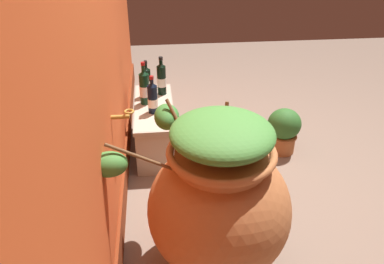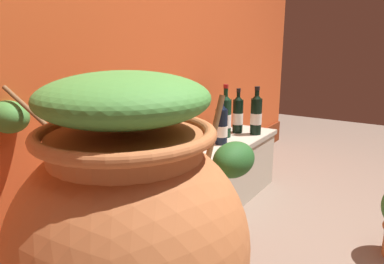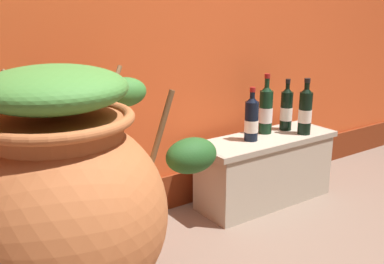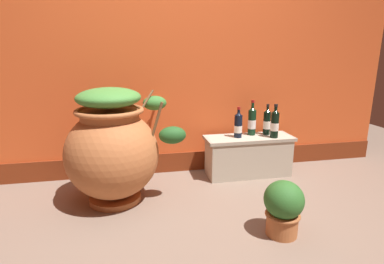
# 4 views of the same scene
# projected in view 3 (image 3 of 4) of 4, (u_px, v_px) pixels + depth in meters

# --- Properties ---
(terracotta_urn) EXTENTS (0.92, 0.95, 0.91)m
(terracotta_urn) POSITION_uv_depth(u_px,v_px,m) (65.00, 200.00, 1.53)
(terracotta_urn) COLOR #B26638
(terracotta_urn) RESTS_ON ground_plane
(stone_ledge) EXTENTS (0.84, 0.30, 0.38)m
(stone_ledge) POSITION_uv_depth(u_px,v_px,m) (265.00, 167.00, 2.51)
(stone_ledge) COLOR #B2A893
(stone_ledge) RESTS_ON ground_plane
(wine_bottle_left) EXTENTS (0.07, 0.07, 0.30)m
(wine_bottle_left) POSITION_uv_depth(u_px,v_px,m) (286.00, 108.00, 2.57)
(wine_bottle_left) COLOR black
(wine_bottle_left) RESTS_ON stone_ledge
(wine_bottle_middle) EXTENTS (0.07, 0.07, 0.32)m
(wine_bottle_middle) POSITION_uv_depth(u_px,v_px,m) (305.00, 110.00, 2.48)
(wine_bottle_middle) COLOR black
(wine_bottle_middle) RESTS_ON stone_ledge
(wine_bottle_right) EXTENTS (0.08, 0.08, 0.34)m
(wine_bottle_right) POSITION_uv_depth(u_px,v_px,m) (266.00, 109.00, 2.50)
(wine_bottle_right) COLOR black
(wine_bottle_right) RESTS_ON stone_ledge
(wine_bottle_back) EXTENTS (0.08, 0.08, 0.29)m
(wine_bottle_back) POSITION_uv_depth(u_px,v_px,m) (252.00, 118.00, 2.37)
(wine_bottle_back) COLOR black
(wine_bottle_back) RESTS_ON stone_ledge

